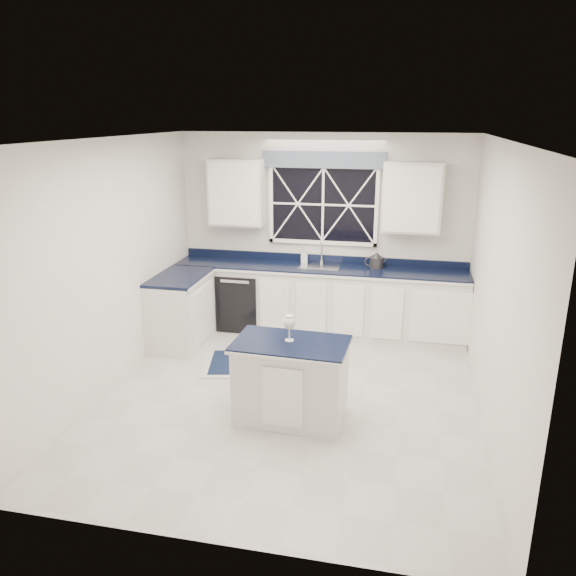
% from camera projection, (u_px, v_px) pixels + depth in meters
% --- Properties ---
extents(ground, '(4.50, 4.50, 0.00)m').
position_uv_depth(ground, '(289.00, 396.00, 6.08)').
color(ground, '#B7B7B2').
rests_on(ground, ground).
extents(back_wall, '(4.00, 0.10, 2.70)m').
position_uv_depth(back_wall, '(323.00, 233.00, 7.78)').
color(back_wall, silver).
rests_on(back_wall, ground).
extents(base_cabinets, '(3.99, 1.60, 0.90)m').
position_uv_depth(base_cabinets, '(293.00, 303.00, 7.68)').
color(base_cabinets, silver).
rests_on(base_cabinets, ground).
extents(countertop, '(3.98, 0.64, 0.04)m').
position_uv_depth(countertop, '(319.00, 268.00, 7.63)').
color(countertop, black).
rests_on(countertop, base_cabinets).
extents(dishwasher, '(0.60, 0.58, 0.82)m').
position_uv_depth(dishwasher, '(242.00, 299.00, 8.00)').
color(dishwasher, black).
rests_on(dishwasher, ground).
extents(window, '(1.65, 0.09, 1.26)m').
position_uv_depth(window, '(323.00, 199.00, 7.59)').
color(window, black).
rests_on(window, ground).
extents(upper_cabinets, '(3.10, 0.34, 0.90)m').
position_uv_depth(upper_cabinets, '(322.00, 195.00, 7.46)').
color(upper_cabinets, silver).
rests_on(upper_cabinets, ground).
extents(faucet, '(0.05, 0.20, 0.30)m').
position_uv_depth(faucet, '(321.00, 252.00, 7.76)').
color(faucet, '#B9B8BB').
rests_on(faucet, countertop).
extents(island, '(1.13, 0.71, 0.82)m').
position_uv_depth(island, '(291.00, 380.00, 5.54)').
color(island, silver).
rests_on(island, ground).
extents(rug, '(1.54, 1.12, 0.02)m').
position_uv_depth(rug, '(262.00, 363.00, 6.88)').
color(rug, '#B6B6B1').
rests_on(rug, ground).
extents(kettle, '(0.30, 0.21, 0.22)m').
position_uv_depth(kettle, '(376.00, 261.00, 7.55)').
color(kettle, '#313033').
rests_on(kettle, countertop).
extents(wine_glass, '(0.11, 0.11, 0.26)m').
position_uv_depth(wine_glass, '(289.00, 323.00, 5.40)').
color(wine_glass, white).
rests_on(wine_glass, island).
extents(soap_bottle, '(0.11, 0.11, 0.20)m').
position_uv_depth(soap_bottle, '(304.00, 255.00, 7.84)').
color(soap_bottle, silver).
rests_on(soap_bottle, countertop).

